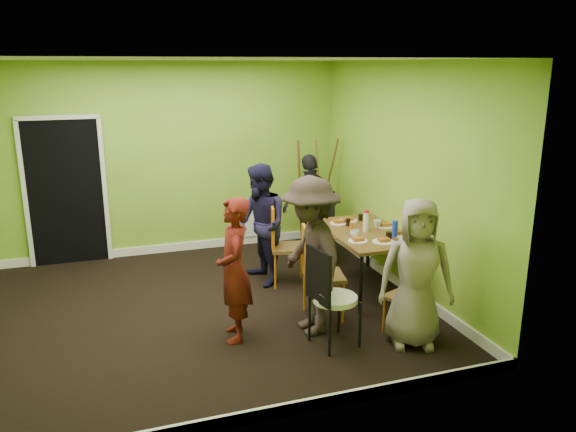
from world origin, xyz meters
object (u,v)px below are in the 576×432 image
(thermos, at_px, (366,222))
(person_left_far, at_px, (261,225))
(easel, at_px, (315,193))
(person_back_end, at_px, (310,206))
(chair_bentwood, at_px, (329,293))
(person_standing, at_px, (234,270))
(orange_bottle, at_px, (351,226))
(person_left_near, at_px, (311,256))
(dining_table, at_px, (366,235))
(chair_left_near, at_px, (316,268))
(chair_front_end, at_px, (411,292))
(chair_back_end, at_px, (320,212))
(chair_left_far, at_px, (282,240))
(blue_bottle, at_px, (395,229))
(person_front_end, at_px, (416,273))

(thermos, height_order, person_left_far, person_left_far)
(easel, bearing_deg, person_left_far, -134.48)
(thermos, relative_size, person_back_end, 0.16)
(chair_bentwood, height_order, person_standing, person_standing)
(orange_bottle, bearing_deg, thermos, -53.73)
(thermos, distance_m, person_left_near, 1.39)
(dining_table, distance_m, thermos, 0.17)
(chair_left_near, bearing_deg, chair_front_end, 58.93)
(chair_back_end, xyz_separation_m, thermos, (0.11, -1.23, 0.17))
(person_standing, bearing_deg, chair_front_end, 83.03)
(chair_left_far, relative_size, person_standing, 0.70)
(thermos, relative_size, person_left_near, 0.14)
(orange_bottle, xyz_separation_m, person_left_near, (-0.95, -1.06, 0.05))
(chair_bentwood, xyz_separation_m, blue_bottle, (1.24, 0.95, 0.27))
(chair_left_far, bearing_deg, orange_bottle, 83.13)
(chair_back_end, distance_m, easel, 0.63)
(chair_left_far, height_order, person_left_near, person_left_near)
(thermos, bearing_deg, person_left_near, -140.22)
(easel, bearing_deg, chair_left_far, -125.94)
(easel, bearing_deg, chair_back_end, -103.92)
(chair_left_near, xyz_separation_m, thermos, (0.89, 0.60, 0.28))
(chair_left_far, xyz_separation_m, blue_bottle, (1.18, -0.78, 0.26))
(orange_bottle, distance_m, person_back_end, 1.26)
(orange_bottle, distance_m, person_front_end, 1.66)
(chair_left_far, distance_m, orange_bottle, 0.90)
(easel, distance_m, person_left_far, 1.75)
(chair_left_far, relative_size, blue_bottle, 5.31)
(blue_bottle, relative_size, orange_bottle, 2.54)
(chair_back_end, xyz_separation_m, person_standing, (-1.75, -2.03, 0.05))
(person_front_end, bearing_deg, chair_bentwood, -174.82)
(person_left_far, bearing_deg, easel, 128.64)
(dining_table, height_order, person_back_end, person_back_end)
(person_back_end, relative_size, person_front_end, 0.99)
(chair_left_far, height_order, person_front_end, person_front_end)
(person_back_end, bearing_deg, person_standing, 44.83)
(chair_bentwood, xyz_separation_m, person_standing, (-0.84, 0.47, 0.17))
(chair_left_near, bearing_deg, chair_left_far, -166.16)
(person_left_far, bearing_deg, chair_left_far, 58.51)
(person_standing, bearing_deg, blue_bottle, 112.64)
(chair_bentwood, bearing_deg, chair_back_end, 148.48)
(chair_back_end, xyz_separation_m, blue_bottle, (0.34, -1.54, 0.15))
(blue_bottle, relative_size, person_back_end, 0.13)
(person_left_near, height_order, person_front_end, person_left_near)
(person_left_near, distance_m, person_back_end, 2.47)
(chair_left_near, bearing_deg, dining_table, 135.13)
(thermos, bearing_deg, person_standing, -156.87)
(chair_left_far, bearing_deg, chair_front_end, 38.37)
(chair_left_far, xyz_separation_m, easel, (0.98, 1.36, 0.24))
(dining_table, xyz_separation_m, chair_left_near, (-0.90, -0.61, -0.11))
(thermos, bearing_deg, chair_back_end, 95.04)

